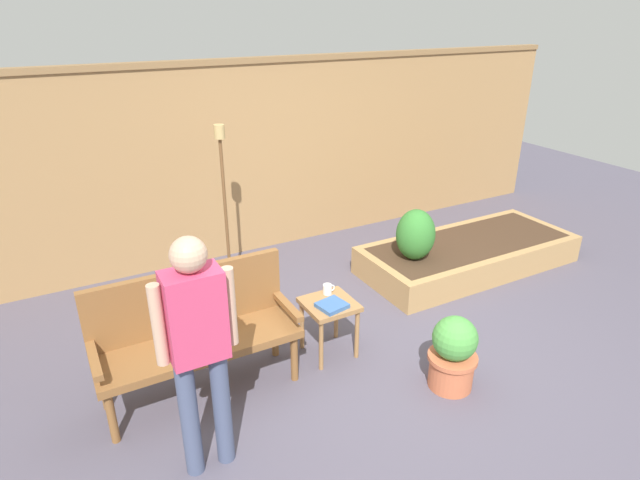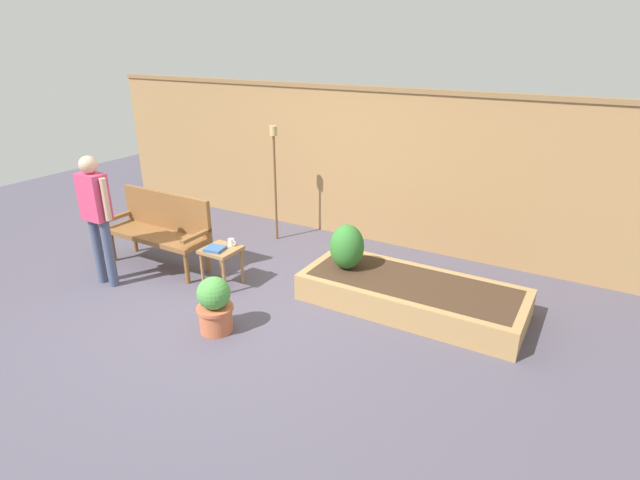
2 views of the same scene
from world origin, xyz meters
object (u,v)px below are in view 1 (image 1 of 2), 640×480
(cup_on_table, at_px, (328,289))
(tiki_torch, at_px, (223,178))
(book_on_table, at_px, (332,305))
(shrub_near_bench, at_px, (416,235))
(garden_bench, at_px, (194,325))
(person_by_bench, at_px, (198,340))
(side_table, at_px, (329,311))
(potted_boxwood, at_px, (453,353))

(cup_on_table, distance_m, tiki_torch, 1.59)
(book_on_table, relative_size, shrub_near_bench, 0.40)
(shrub_near_bench, bearing_deg, garden_bench, -168.04)
(book_on_table, relative_size, tiki_torch, 0.13)
(garden_bench, bearing_deg, person_by_bench, -102.23)
(side_table, distance_m, person_by_bench, 1.50)
(side_table, relative_size, potted_boxwood, 0.81)
(side_table, height_order, tiki_torch, tiki_torch)
(tiki_torch, bearing_deg, person_by_bench, -112.85)
(potted_boxwood, relative_size, person_by_bench, 0.38)
(book_on_table, xyz_separation_m, potted_boxwood, (0.62, -0.73, -0.20))
(shrub_near_bench, bearing_deg, potted_boxwood, -117.61)
(person_by_bench, bearing_deg, shrub_near_bench, 26.36)
(shrub_near_bench, height_order, person_by_bench, person_by_bench)
(garden_bench, height_order, side_table, garden_bench)
(cup_on_table, bearing_deg, garden_bench, -178.66)
(book_on_table, height_order, shrub_near_bench, shrub_near_bench)
(garden_bench, distance_m, side_table, 1.08)
(side_table, relative_size, book_on_table, 2.29)
(side_table, distance_m, shrub_near_bench, 1.48)
(book_on_table, bearing_deg, cup_on_table, 59.09)
(tiki_torch, bearing_deg, shrub_near_bench, -29.93)
(cup_on_table, relative_size, tiki_torch, 0.06)
(cup_on_table, height_order, book_on_table, cup_on_table)
(side_table, distance_m, potted_boxwood, 1.01)
(shrub_near_bench, distance_m, tiki_torch, 1.97)
(potted_boxwood, distance_m, person_by_bench, 1.94)
(cup_on_table, xyz_separation_m, tiki_torch, (-0.35, 1.42, 0.61))
(cup_on_table, xyz_separation_m, potted_boxwood, (0.54, -0.93, -0.23))
(shrub_near_bench, bearing_deg, tiki_torch, 150.07)
(side_table, bearing_deg, person_by_bench, -151.68)
(cup_on_table, xyz_separation_m, book_on_table, (-0.08, -0.20, -0.02))
(cup_on_table, relative_size, book_on_table, 0.51)
(book_on_table, height_order, tiki_torch, tiki_torch)
(shrub_near_bench, height_order, tiki_torch, tiki_torch)
(cup_on_table, relative_size, potted_boxwood, 0.18)
(shrub_near_bench, distance_m, person_by_bench, 2.89)
(potted_boxwood, bearing_deg, book_on_table, 130.20)
(potted_boxwood, xyz_separation_m, person_by_bench, (-1.83, 0.14, 0.64))
(shrub_near_bench, bearing_deg, cup_on_table, -159.35)
(side_table, xyz_separation_m, book_on_table, (-0.02, -0.08, 0.10))
(book_on_table, bearing_deg, side_table, 65.26)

